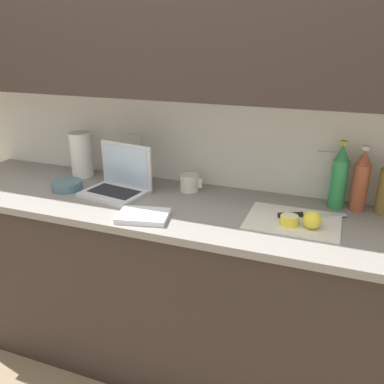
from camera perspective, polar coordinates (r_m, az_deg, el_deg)
The scene contains 14 objects.
ground_plane at distance 2.48m, azimuth -3.62°, elevation -21.82°, with size 12.00×12.00×0.00m, color #847056.
wall_back at distance 2.04m, azimuth -1.74°, elevation 17.46°, with size 5.20×0.38×2.60m.
counter_unit at distance 2.19m, azimuth -4.39°, elevation -12.45°, with size 2.47×0.63×0.94m.
laptop at distance 2.09m, azimuth -10.23°, elevation 1.42°, with size 0.34×0.28×0.25m.
cutting_board at distance 1.81m, azimuth 14.01°, elevation -3.93°, with size 0.39×0.29×0.01m, color silver.
knife at distance 1.85m, azimuth 14.95°, elevation -3.12°, with size 0.29×0.16×0.02m.
lemon_half_cut at distance 1.76m, azimuth 13.52°, elevation -3.85°, with size 0.08×0.08×0.04m.
lemon_whole_beside at distance 1.74m, azimuth 16.53°, elevation -3.77°, with size 0.08×0.08×0.08m.
bottle_green_soda at distance 1.97m, azimuth 19.93°, elevation 1.95°, with size 0.07×0.07×0.32m.
bottle_oil_tall at distance 1.98m, azimuth 22.60°, elevation 1.41°, with size 0.07×0.07×0.30m.
measuring_cup at distance 2.09m, azimuth -0.36°, elevation 1.33°, with size 0.12×0.10×0.09m.
bowl_white at distance 2.21m, azimuth -17.15°, elevation 0.89°, with size 0.16×0.16×0.05m.
paper_towel_roll at distance 2.38m, azimuth -15.26°, elevation 5.10°, with size 0.12×0.12×0.25m.
dish_towel at distance 1.80m, azimuth -6.84°, elevation -3.35°, with size 0.22×0.16×0.02m, color white.
Camera 1 is at (0.77, -1.64, 1.69)m, focal length 38.00 mm.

